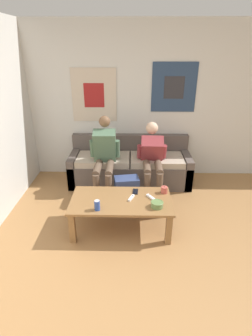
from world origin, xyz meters
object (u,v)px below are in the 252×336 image
(couch, at_px, (130,167))
(person_seated_teen, at_px, (152,157))
(cell_phone, at_px, (135,192))
(person_seated_adult, at_px, (104,155))
(coffee_table, at_px, (121,204))
(pillar_candle, at_px, (164,190))
(drink_can_blue, at_px, (97,205))
(game_controller_near_left, at_px, (151,197))
(backpack, at_px, (127,191))
(ceramic_bowl, at_px, (157,204))
(game_controller_near_right, at_px, (131,198))

(couch, bearing_deg, person_seated_teen, -43.61)
(cell_phone, bearing_deg, person_seated_adult, 122.30)
(coffee_table, height_order, pillar_candle, pillar_candle)
(drink_can_blue, bearing_deg, game_controller_near_left, 23.31)
(game_controller_near_left, bearing_deg, couch, 101.77)
(person_seated_teen, bearing_deg, backpack, -136.77)
(cell_phone, bearing_deg, pillar_candle, -2.15)
(person_seated_adult, bearing_deg, cell_phone, -57.70)
(coffee_table, bearing_deg, couch, 85.53)
(person_seated_adult, relative_size, game_controller_near_left, 8.61)
(backpack, bearing_deg, pillar_candle, -42.19)
(couch, bearing_deg, person_seated_adult, -135.94)
(couch, distance_m, backpack, 0.70)
(backpack, relative_size, cell_phone, 2.90)
(coffee_table, bearing_deg, game_controller_near_left, 7.17)
(coffee_table, height_order, backpack, coffee_table)
(person_seated_teen, bearing_deg, drink_can_blue, -120.45)
(ceramic_bowl, distance_m, game_controller_near_left, 0.21)
(couch, xyz_separation_m, person_seated_teen, (0.35, -0.33, 0.32))
(person_seated_teen, relative_size, backpack, 2.63)
(game_controller_near_left, bearing_deg, game_controller_near_right, -174.76)
(ceramic_bowl, bearing_deg, pillar_candle, 70.16)
(couch, xyz_separation_m, coffee_table, (-0.10, -1.32, 0.09))
(ceramic_bowl, relative_size, game_controller_near_right, 1.02)
(ceramic_bowl, bearing_deg, coffee_table, 159.94)
(couch, xyz_separation_m, backpack, (-0.04, -0.69, -0.08))
(pillar_candle, bearing_deg, person_seated_adult, 137.97)
(game_controller_near_right, bearing_deg, person_seated_adult, 114.59)
(backpack, relative_size, ceramic_bowl, 2.72)
(person_seated_teen, bearing_deg, ceramic_bowl, -90.98)
(backpack, bearing_deg, person_seated_teen, 43.23)
(couch, relative_size, ceramic_bowl, 13.47)
(person_seated_adult, relative_size, drink_can_blue, 9.63)
(pillar_candle, bearing_deg, game_controller_near_left, -143.83)
(couch, distance_m, coffee_table, 1.33)
(person_seated_teen, bearing_deg, coffee_table, -114.39)
(drink_can_blue, distance_m, cell_phone, 0.62)
(backpack, distance_m, drink_can_blue, 0.96)
(coffee_table, distance_m, drink_can_blue, 0.37)
(game_controller_near_right, relative_size, cell_phone, 1.04)
(pillar_candle, xyz_separation_m, game_controller_near_right, (-0.42, -0.16, -0.03))
(couch, bearing_deg, coffee_table, -94.47)
(person_seated_adult, xyz_separation_m, person_seated_teen, (0.74, 0.05, -0.04))
(backpack, xyz_separation_m, pillar_candle, (0.49, -0.44, 0.28))
(couch, height_order, drink_can_blue, couch)
(backpack, distance_m, pillar_candle, 0.72)
(coffee_table, height_order, cell_phone, cell_phone)
(drink_can_blue, xyz_separation_m, game_controller_near_right, (0.39, 0.25, -0.05))
(drink_can_blue, bearing_deg, cell_phone, 43.31)
(couch, distance_m, game_controller_near_left, 1.31)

